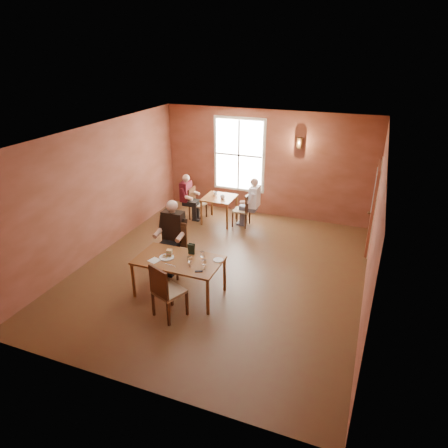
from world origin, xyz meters
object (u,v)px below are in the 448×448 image
(chair_diner_main, at_px, (172,250))
(chair_diner_white, at_px, (241,210))
(second_table, at_px, (219,210))
(diner_white, at_px, (243,203))
(diner_main, at_px, (171,242))
(chair_diner_maroon, at_px, (198,204))
(main_table, at_px, (179,277))
(diner_maroon, at_px, (197,198))
(chair_empty, at_px, (169,290))

(chair_diner_main, distance_m, chair_diner_white, 2.98)
(second_table, bearing_deg, diner_white, 0.00)
(diner_main, relative_size, second_table, 1.82)
(diner_main, distance_m, chair_diner_maroon, 3.06)
(chair_diner_main, relative_size, diner_white, 0.86)
(main_table, xyz_separation_m, diner_maroon, (-1.26, 3.58, 0.24))
(chair_empty, distance_m, second_table, 4.34)
(main_table, relative_size, diner_white, 1.26)
(second_table, bearing_deg, chair_diner_main, -88.45)
(chair_diner_main, distance_m, diner_white, 2.99)
(main_table, height_order, chair_diner_white, chair_diner_white)
(main_table, height_order, chair_diner_maroon, chair_diner_maroon)
(chair_empty, relative_size, second_table, 1.29)
(main_table, bearing_deg, diner_maroon, 109.39)
(second_table, bearing_deg, chair_diner_maroon, 180.00)
(chair_empty, height_order, diner_maroon, diner_maroon)
(main_table, height_order, chair_empty, chair_empty)
(chair_empty, relative_size, diner_white, 0.82)
(chair_empty, bearing_deg, diner_white, 112.99)
(chair_diner_main, height_order, second_table, chair_diner_main)
(main_table, relative_size, chair_diner_white, 1.79)
(main_table, xyz_separation_m, diner_white, (0.10, 3.58, 0.27))
(chair_diner_main, height_order, diner_main, diner_main)
(diner_white, relative_size, diner_maroon, 1.04)
(diner_maroon, bearing_deg, chair_diner_maroon, 90.00)
(chair_empty, height_order, chair_diner_white, chair_empty)
(chair_diner_main, height_order, chair_diner_maroon, chair_diner_main)
(chair_diner_white, relative_size, chair_diner_maroon, 1.03)
(diner_main, distance_m, chair_diner_white, 3.03)
(chair_diner_main, distance_m, diner_main, 0.20)
(second_table, bearing_deg, main_table, -80.80)
(main_table, bearing_deg, chair_diner_maroon, 108.96)
(second_table, relative_size, chair_diner_maroon, 0.92)
(chair_diner_white, xyz_separation_m, chair_diner_maroon, (-1.30, 0.00, -0.01))
(second_table, bearing_deg, chair_diner_white, 0.00)
(chair_empty, xyz_separation_m, chair_diner_maroon, (-1.38, 4.27, -0.09))
(second_table, distance_m, diner_white, 0.74)
(main_table, xyz_separation_m, chair_empty, (0.15, -0.70, 0.15))
(diner_main, height_order, chair_diner_maroon, diner_main)
(diner_main, height_order, diner_white, diner_main)
(main_table, distance_m, diner_maroon, 3.80)
(diner_main, relative_size, chair_diner_white, 1.64)
(chair_diner_main, xyz_separation_m, chair_empty, (0.65, -1.35, -0.02))
(chair_diner_main, relative_size, diner_main, 0.74)
(diner_white, bearing_deg, diner_maroon, 90.00)
(second_table, relative_size, diner_white, 0.63)
(chair_diner_maroon, bearing_deg, diner_maroon, -90.00)
(chair_diner_white, distance_m, diner_maroon, 1.34)
(chair_diner_maroon, distance_m, diner_maroon, 0.18)
(second_table, bearing_deg, diner_maroon, 180.00)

